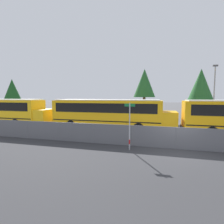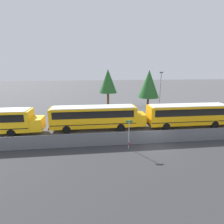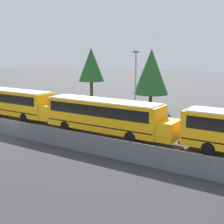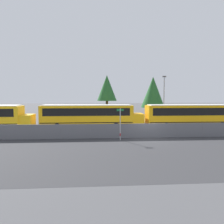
{
  "view_description": "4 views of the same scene",
  "coord_description": "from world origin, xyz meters",
  "px_view_note": "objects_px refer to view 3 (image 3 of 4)",
  "views": [
    {
      "loc": [
        -1.21,
        -12.42,
        3.59
      ],
      "look_at": [
        -6.06,
        5.85,
        1.91
      ],
      "focal_mm": 28.0,
      "sensor_mm": 36.0,
      "label": 1
    },
    {
      "loc": [
        -6.77,
        -17.79,
        8.45
      ],
      "look_at": [
        -4.05,
        5.39,
        2.44
      ],
      "focal_mm": 28.0,
      "sensor_mm": 36.0,
      "label": 2
    },
    {
      "loc": [
        22.91,
        -17.9,
        7.65
      ],
      "look_at": [
        7.63,
        5.34,
        2.18
      ],
      "focal_mm": 50.0,
      "sensor_mm": 36.0,
      "label": 3
    },
    {
      "loc": [
        -5.37,
        -22.46,
        4.5
      ],
      "look_at": [
        -3.38,
        5.59,
        2.31
      ],
      "focal_mm": 35.0,
      "sensor_mm": 36.0,
      "label": 4
    }
  ],
  "objects_px": {
    "school_bus_2": "(106,114)",
    "light_pole": "(136,82)",
    "school_bus_1": "(12,101)",
    "tree_0": "(91,65)",
    "tree_1": "(151,72)"
  },
  "relations": [
    {
      "from": "school_bus_1",
      "to": "tree_0",
      "type": "relative_size",
      "value": 1.61
    },
    {
      "from": "tree_0",
      "to": "tree_1",
      "type": "distance_m",
      "value": 8.81
    },
    {
      "from": "school_bus_1",
      "to": "tree_1",
      "type": "relative_size",
      "value": 1.65
    },
    {
      "from": "school_bus_2",
      "to": "light_pole",
      "type": "bearing_deg",
      "value": 99.65
    },
    {
      "from": "school_bus_1",
      "to": "school_bus_2",
      "type": "height_order",
      "value": "same"
    },
    {
      "from": "light_pole",
      "to": "tree_0",
      "type": "height_order",
      "value": "tree_0"
    },
    {
      "from": "school_bus_2",
      "to": "light_pole",
      "type": "xyz_separation_m",
      "value": [
        -1.36,
        7.99,
        2.24
      ]
    },
    {
      "from": "school_bus_2",
      "to": "tree_0",
      "type": "distance_m",
      "value": 16.45
    },
    {
      "from": "school_bus_2",
      "to": "tree_1",
      "type": "relative_size",
      "value": 1.65
    },
    {
      "from": "school_bus_2",
      "to": "school_bus_1",
      "type": "bearing_deg",
      "value": 178.2
    },
    {
      "from": "school_bus_2",
      "to": "tree_1",
      "type": "bearing_deg",
      "value": 98.32
    },
    {
      "from": "school_bus_2",
      "to": "tree_0",
      "type": "xyz_separation_m",
      "value": [
        -10.62,
        11.97,
        3.78
      ]
    },
    {
      "from": "school_bus_1",
      "to": "school_bus_2",
      "type": "xyz_separation_m",
      "value": [
        13.42,
        -0.42,
        0.0
      ]
    },
    {
      "from": "tree_1",
      "to": "school_bus_1",
      "type": "bearing_deg",
      "value": -132.42
    },
    {
      "from": "school_bus_1",
      "to": "school_bus_2",
      "type": "bearing_deg",
      "value": -1.8
    }
  ]
}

